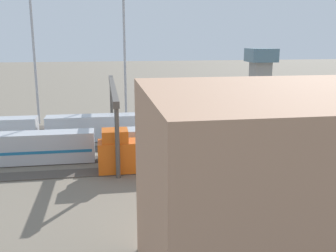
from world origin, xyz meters
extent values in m
plane|color=#756B5B|center=(0.00, 0.00, 0.00)|extent=(400.00, 400.00, 0.00)
cube|color=#4C443D|center=(0.00, -12.50, 0.06)|extent=(140.00, 2.80, 0.12)
cube|color=#3D3833|center=(0.00, -7.50, 0.06)|extent=(140.00, 2.80, 0.12)
cube|color=#4C443D|center=(0.00, -2.50, 0.06)|extent=(140.00, 2.80, 0.12)
cube|color=#3D3833|center=(0.00, 2.50, 0.06)|extent=(140.00, 2.80, 0.12)
cube|color=#3D3833|center=(0.00, 7.50, 0.06)|extent=(140.00, 2.80, 0.12)
cube|color=#4C443D|center=(0.00, 12.50, 0.06)|extent=(140.00, 2.80, 0.12)
cube|color=#D85914|center=(6.71, 12.50, 1.92)|extent=(10.00, 3.00, 3.60)
cube|color=#D85914|center=(9.71, 12.50, 4.42)|extent=(3.00, 2.70, 1.40)
cube|color=#B7BABF|center=(-0.48, 7.50, 2.02)|extent=(23.00, 3.00, 3.80)
cube|color=#1E6B9E|center=(-0.48, 7.50, 1.97)|extent=(22.40, 3.06, 0.36)
cube|color=#B7BABF|center=(23.72, 7.50, 2.02)|extent=(23.00, 3.00, 3.80)
cube|color=#1E6B9E|center=(23.72, 7.50, 1.75)|extent=(22.40, 3.06, 0.36)
cube|color=#B7BABF|center=(-16.09, -2.50, 2.02)|extent=(23.00, 3.00, 3.80)
cube|color=#B7BABF|center=(8.11, -2.50, 2.02)|extent=(23.00, 3.00, 3.80)
cylinder|color=#9EA0A5|center=(6.79, -16.12, 11.17)|extent=(0.44, 0.44, 22.33)
cylinder|color=#9EA0A5|center=(22.75, -16.24, 14.99)|extent=(0.44, 0.44, 29.97)
cylinder|color=#4C4742|center=(9.50, -14.60, 4.00)|extent=(0.50, 0.50, 8.00)
cylinder|color=#4C4742|center=(9.50, 14.60, 4.00)|extent=(0.50, 0.50, 8.00)
cube|color=#4C4742|center=(9.50, 0.00, 8.40)|extent=(0.70, 30.00, 0.80)
cube|color=gray|center=(-24.63, -28.13, 5.01)|extent=(4.00, 4.00, 10.03)
cube|color=slate|center=(-24.63, -28.13, 11.53)|extent=(6.00, 6.00, 3.00)
camera|label=1|loc=(10.75, 56.78, 15.64)|focal=41.72mm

